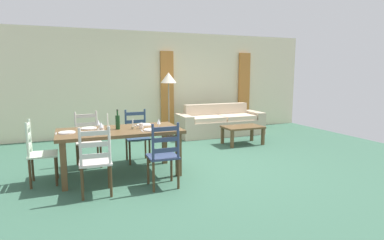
% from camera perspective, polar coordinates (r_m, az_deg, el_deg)
% --- Properties ---
extents(ground_plane, '(9.60, 9.60, 0.02)m').
position_cam_1_polar(ground_plane, '(5.65, 0.34, -8.42)').
color(ground_plane, '#365E49').
extents(wall_far, '(9.60, 0.16, 2.70)m').
position_cam_1_polar(wall_far, '(8.54, -8.14, 6.60)').
color(wall_far, beige).
rests_on(wall_far, ground_plane).
extents(curtain_panel_left, '(0.35, 0.08, 2.20)m').
position_cam_1_polar(curtain_panel_left, '(8.56, -4.52, 4.99)').
color(curtain_panel_left, '#BA7434').
rests_on(curtain_panel_left, ground_plane).
extents(curtain_panel_right, '(0.35, 0.08, 2.20)m').
position_cam_1_polar(curtain_panel_right, '(9.56, 9.39, 5.29)').
color(curtain_panel_right, '#BA7434').
rests_on(curtain_panel_right, ground_plane).
extents(dining_table, '(1.90, 0.96, 0.75)m').
position_cam_1_polar(dining_table, '(5.13, -12.93, -2.64)').
color(dining_table, brown).
rests_on(dining_table, ground_plane).
extents(dining_chair_near_left, '(0.44, 0.42, 0.96)m').
position_cam_1_polar(dining_chair_near_left, '(4.41, -17.10, -7.15)').
color(dining_chair_near_left, silver).
rests_on(dining_chair_near_left, ground_plane).
extents(dining_chair_near_right, '(0.43, 0.41, 0.96)m').
position_cam_1_polar(dining_chair_near_right, '(4.52, -5.16, -6.40)').
color(dining_chair_near_right, navy).
rests_on(dining_chair_near_right, ground_plane).
extents(dining_chair_far_left, '(0.44, 0.42, 0.96)m').
position_cam_1_polar(dining_chair_far_left, '(5.85, -18.39, -3.34)').
color(dining_chair_far_left, beige).
rests_on(dining_chair_far_left, ground_plane).
extents(dining_chair_far_right, '(0.43, 0.41, 0.96)m').
position_cam_1_polar(dining_chair_far_right, '(5.93, -9.94, -2.86)').
color(dining_chair_far_right, navy).
rests_on(dining_chair_far_right, ground_plane).
extents(dining_chair_head_west, '(0.40, 0.42, 0.96)m').
position_cam_1_polar(dining_chair_head_west, '(5.16, -26.02, -5.35)').
color(dining_chair_head_west, beige).
rests_on(dining_chair_head_west, ground_plane).
extents(dinner_plate_near_left, '(0.24, 0.24, 0.02)m').
position_cam_1_polar(dinner_plate_near_left, '(4.82, -17.79, -2.41)').
color(dinner_plate_near_left, white).
rests_on(dinner_plate_near_left, dining_table).
extents(fork_near_left, '(0.02, 0.17, 0.01)m').
position_cam_1_polar(fork_near_left, '(4.81, -19.56, -2.59)').
color(fork_near_left, silver).
rests_on(fork_near_left, dining_table).
extents(dinner_plate_near_right, '(0.24, 0.24, 0.02)m').
position_cam_1_polar(dinner_plate_near_right, '(4.96, -7.37, -1.75)').
color(dinner_plate_near_right, white).
rests_on(dinner_plate_near_right, dining_table).
extents(fork_near_right, '(0.02, 0.17, 0.01)m').
position_cam_1_polar(fork_near_right, '(4.92, -9.05, -1.93)').
color(fork_near_right, silver).
rests_on(fork_near_right, dining_table).
extents(dinner_plate_far_left, '(0.24, 0.24, 0.02)m').
position_cam_1_polar(dinner_plate_far_left, '(5.31, -18.20, -1.43)').
color(dinner_plate_far_left, white).
rests_on(dinner_plate_far_left, dining_table).
extents(fork_far_left, '(0.02, 0.17, 0.01)m').
position_cam_1_polar(fork_far_left, '(5.30, -19.81, -1.59)').
color(fork_far_left, silver).
rests_on(fork_far_left, dining_table).
extents(dinner_plate_far_right, '(0.24, 0.24, 0.02)m').
position_cam_1_polar(dinner_plate_far_right, '(5.44, -8.70, -0.86)').
color(dinner_plate_far_right, white).
rests_on(dinner_plate_far_right, dining_table).
extents(fork_far_right, '(0.02, 0.17, 0.01)m').
position_cam_1_polar(fork_far_right, '(5.41, -10.25, -1.01)').
color(fork_far_right, silver).
rests_on(fork_far_right, dining_table).
extents(dinner_plate_head_west, '(0.24, 0.24, 0.02)m').
position_cam_1_polar(dinner_plate_head_west, '(5.05, -21.74, -2.11)').
color(dinner_plate_head_west, white).
rests_on(dinner_plate_head_west, dining_table).
extents(fork_head_west, '(0.02, 0.17, 0.01)m').
position_cam_1_polar(fork_head_west, '(5.06, -23.43, -2.28)').
color(fork_head_west, silver).
rests_on(fork_head_west, dining_table).
extents(wine_bottle, '(0.07, 0.07, 0.32)m').
position_cam_1_polar(wine_bottle, '(5.13, -13.33, -0.34)').
color(wine_bottle, '#143819').
rests_on(wine_bottle, dining_table).
extents(wine_glass_near_left, '(0.06, 0.06, 0.16)m').
position_cam_1_polar(wine_glass_near_left, '(4.93, -16.14, -0.89)').
color(wine_glass_near_left, white).
rests_on(wine_glass_near_left, dining_table).
extents(wine_glass_near_right, '(0.06, 0.06, 0.16)m').
position_cam_1_polar(wine_glass_near_right, '(5.07, -6.05, -0.32)').
color(wine_glass_near_right, white).
rests_on(wine_glass_near_right, dining_table).
extents(wine_glass_far_left, '(0.06, 0.06, 0.16)m').
position_cam_1_polar(wine_glass_far_left, '(5.18, -16.65, -0.46)').
color(wine_glass_far_left, white).
rests_on(wine_glass_far_left, dining_table).
extents(coffee_cup_primary, '(0.07, 0.07, 0.09)m').
position_cam_1_polar(coffee_cup_primary, '(5.11, -9.20, -1.06)').
color(coffee_cup_primary, beige).
rests_on(coffee_cup_primary, dining_table).
extents(coffee_cup_secondary, '(0.07, 0.07, 0.09)m').
position_cam_1_polar(coffee_cup_secondary, '(5.07, -16.07, -1.38)').
color(coffee_cup_secondary, beige).
rests_on(coffee_cup_secondary, dining_table).
extents(candle_tall, '(0.05, 0.05, 0.26)m').
position_cam_1_polar(candle_tall, '(5.09, -15.03, -0.94)').
color(candle_tall, '#998C66').
rests_on(candle_tall, dining_table).
extents(candle_short, '(0.05, 0.05, 0.16)m').
position_cam_1_polar(candle_short, '(5.10, -10.69, -1.15)').
color(candle_short, '#998C66').
rests_on(candle_short, dining_table).
extents(couch, '(2.29, 0.83, 0.80)m').
position_cam_1_polar(couch, '(8.38, 5.03, -0.66)').
color(couch, beige).
rests_on(couch, ground_plane).
extents(coffee_table, '(0.90, 0.56, 0.42)m').
position_cam_1_polar(coffee_table, '(7.31, 9.17, -1.62)').
color(coffee_table, brown).
rests_on(coffee_table, ground_plane).
extents(standing_lamp, '(0.40, 0.40, 1.64)m').
position_cam_1_polar(standing_lamp, '(7.93, -4.28, 6.94)').
color(standing_lamp, '#332D28').
rests_on(standing_lamp, ground_plane).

